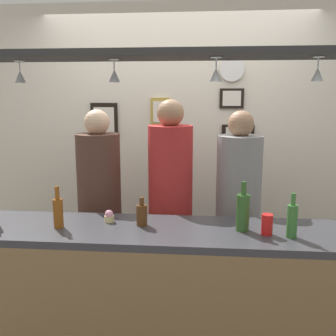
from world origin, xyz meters
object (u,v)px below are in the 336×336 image
person_left_brown_shirt (99,194)px  picture_frame_caricature (104,121)px  picture_frame_upper_small (232,98)px  person_right_grey_shirt (238,197)px  picture_frame_crest (160,112)px  bottle_beer_green_import (292,220)px  wall_clock (232,69)px  bottle_beer_amber_tall (58,212)px  picture_frame_lower_pair (238,134)px  person_middle_red_shirt (170,189)px  bottle_champagne_green (243,211)px  bottle_beer_brown_stubby (142,214)px  drink_can (267,224)px  cupcake (109,216)px

person_left_brown_shirt → picture_frame_caricature: 0.93m
picture_frame_upper_small → person_right_grey_shirt: bearing=-88.5°
picture_frame_crest → picture_frame_upper_small: 0.67m
bottle_beer_green_import → wall_clock: 1.77m
bottle_beer_amber_tall → picture_frame_lower_pair: 1.91m
picture_frame_caricature → person_middle_red_shirt: bearing=-47.1°
person_right_grey_shirt → picture_frame_crest: (-0.68, 0.76, 0.61)m
picture_frame_crest → picture_frame_lower_pair: bearing=0.0°
picture_frame_lower_pair → picture_frame_crest: bearing=180.0°
picture_frame_crest → picture_frame_lower_pair: picture_frame_crest is taller
bottle_champagne_green → picture_frame_upper_small: bearing=89.5°
bottle_beer_brown_stubby → picture_frame_lower_pair: 1.57m
bottle_beer_brown_stubby → picture_frame_upper_small: size_ratio=0.82×
picture_frame_caricature → drink_can: bearing=-47.5°
bottle_champagne_green → picture_frame_crest: picture_frame_crest is taller
cupcake → picture_frame_caricature: (-0.36, 1.31, 0.52)m
person_middle_red_shirt → cupcake: size_ratio=22.20×
picture_frame_upper_small → person_left_brown_shirt: bearing=-144.6°
drink_can → person_left_brown_shirt: bearing=149.6°
drink_can → bottle_champagne_green: bearing=156.3°
drink_can → picture_frame_lower_pair: picture_frame_lower_pair is taller
bottle_beer_green_import → drink_can: bearing=166.2°
person_right_grey_shirt → drink_can: person_right_grey_shirt is taller
bottle_champagne_green → cupcake: size_ratio=3.85×
bottle_beer_brown_stubby → picture_frame_crest: bearing=91.5°
picture_frame_lower_pair → bottle_beer_brown_stubby: bearing=-117.1°
bottle_beer_amber_tall → person_middle_red_shirt: bearing=47.8°
person_right_grey_shirt → picture_frame_lower_pair: size_ratio=5.50×
picture_frame_crest → cupcake: bearing=-98.0°
bottle_beer_amber_tall → drink_can: bottle_beer_amber_tall is taller
person_left_brown_shirt → bottle_beer_green_import: person_left_brown_shirt is taller
bottle_beer_brown_stubby → person_left_brown_shirt: bearing=126.0°
person_right_grey_shirt → picture_frame_upper_small: size_ratio=7.50×
bottle_beer_amber_tall → picture_frame_crest: 1.62m
bottle_champagne_green → picture_frame_crest: 1.63m
bottle_champagne_green → bottle_beer_brown_stubby: bottle_champagne_green is taller
person_middle_red_shirt → picture_frame_caricature: (-0.70, 0.76, 0.47)m
person_left_brown_shirt → wall_clock: (1.06, 0.75, 1.00)m
wall_clock → person_left_brown_shirt: bearing=-144.7°
person_right_grey_shirt → bottle_beer_green_import: bearing=-72.1°
person_middle_red_shirt → bottle_beer_brown_stubby: bearing=-101.8°
person_middle_red_shirt → picture_frame_caricature: size_ratio=5.09×
cupcake → wall_clock: bearing=57.2°
cupcake → picture_frame_upper_small: (0.85, 1.31, 0.74)m
cupcake → wall_clock: size_ratio=0.35×
person_right_grey_shirt → picture_frame_upper_small: 1.06m
picture_frame_lower_pair → picture_frame_caricature: bearing=180.0°
person_right_grey_shirt → drink_can: bearing=-81.6°
person_middle_red_shirt → bottle_beer_amber_tall: bearing=-132.2°
bottle_champagne_green → picture_frame_lower_pair: (0.08, 1.39, 0.32)m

